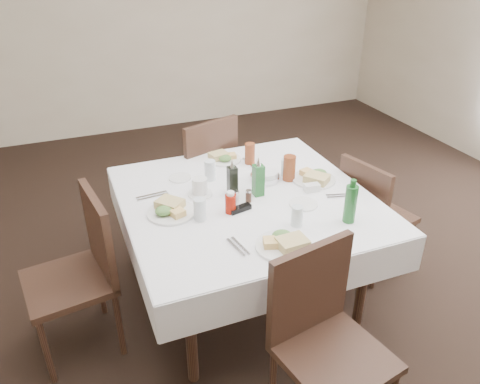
{
  "coord_description": "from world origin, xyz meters",
  "views": [
    {
      "loc": [
        -1.13,
        -2.13,
        2.15
      ],
      "look_at": [
        -0.22,
        0.14,
        0.8
      ],
      "focal_mm": 35.0,
      "sensor_mm": 36.0,
      "label": 1
    }
  ],
  "objects_px": {
    "water_s": "(297,216)",
    "bread_basket": "(265,175)",
    "chair_south": "(322,331)",
    "water_w": "(200,209)",
    "chair_east": "(370,211)",
    "water_n": "(210,170)",
    "green_bottle": "(351,203)",
    "ketchup_bottle": "(230,203)",
    "oil_cruet_green": "(258,179)",
    "coffee_mug": "(200,187)",
    "water_e": "(286,167)",
    "chair_north": "(203,169)",
    "oil_cruet_dark": "(232,179)",
    "chair_west": "(83,265)",
    "dining_table": "(247,208)"
  },
  "relations": [
    {
      "from": "dining_table",
      "to": "green_bottle",
      "type": "xyz_separation_m",
      "value": [
        0.42,
        -0.46,
        0.19
      ]
    },
    {
      "from": "water_e",
      "to": "water_s",
      "type": "bearing_deg",
      "value": -111.17
    },
    {
      "from": "chair_west",
      "to": "green_bottle",
      "type": "distance_m",
      "value": 1.51
    },
    {
      "from": "bread_basket",
      "to": "dining_table",
      "type": "bearing_deg",
      "value": -139.38
    },
    {
      "from": "chair_west",
      "to": "ketchup_bottle",
      "type": "distance_m",
      "value": 0.89
    },
    {
      "from": "dining_table",
      "to": "water_w",
      "type": "bearing_deg",
      "value": -158.33
    },
    {
      "from": "chair_south",
      "to": "water_s",
      "type": "xyz_separation_m",
      "value": [
        0.14,
        0.55,
        0.27
      ]
    },
    {
      "from": "water_s",
      "to": "ketchup_bottle",
      "type": "height_order",
      "value": "ketchup_bottle"
    },
    {
      "from": "water_e",
      "to": "dining_table",
      "type": "bearing_deg",
      "value": -153.41
    },
    {
      "from": "dining_table",
      "to": "chair_north",
      "type": "distance_m",
      "value": 0.86
    },
    {
      "from": "oil_cruet_dark",
      "to": "coffee_mug",
      "type": "height_order",
      "value": "oil_cruet_dark"
    },
    {
      "from": "oil_cruet_dark",
      "to": "oil_cruet_green",
      "type": "relative_size",
      "value": 0.9
    },
    {
      "from": "dining_table",
      "to": "water_w",
      "type": "relative_size",
      "value": 11.47
    },
    {
      "from": "chair_south",
      "to": "water_w",
      "type": "bearing_deg",
      "value": 111.77
    },
    {
      "from": "chair_north",
      "to": "coffee_mug",
      "type": "xyz_separation_m",
      "value": [
        -0.25,
        -0.72,
        0.25
      ]
    },
    {
      "from": "water_s",
      "to": "bread_basket",
      "type": "height_order",
      "value": "water_s"
    },
    {
      "from": "dining_table",
      "to": "coffee_mug",
      "type": "height_order",
      "value": "coffee_mug"
    },
    {
      "from": "chair_east",
      "to": "water_n",
      "type": "distance_m",
      "value": 1.13
    },
    {
      "from": "chair_east",
      "to": "coffee_mug",
      "type": "bearing_deg",
      "value": 170.01
    },
    {
      "from": "chair_east",
      "to": "chair_west",
      "type": "distance_m",
      "value": 1.88
    },
    {
      "from": "water_n",
      "to": "water_e",
      "type": "relative_size",
      "value": 1.16
    },
    {
      "from": "chair_north",
      "to": "bread_basket",
      "type": "height_order",
      "value": "chair_north"
    },
    {
      "from": "chair_south",
      "to": "chair_east",
      "type": "distance_m",
      "value": 1.26
    },
    {
      "from": "water_n",
      "to": "oil_cruet_dark",
      "type": "height_order",
      "value": "oil_cruet_dark"
    },
    {
      "from": "bread_basket",
      "to": "green_bottle",
      "type": "distance_m",
      "value": 0.67
    },
    {
      "from": "water_n",
      "to": "ketchup_bottle",
      "type": "relative_size",
      "value": 0.99
    },
    {
      "from": "water_n",
      "to": "water_s",
      "type": "distance_m",
      "value": 0.73
    },
    {
      "from": "water_n",
      "to": "chair_west",
      "type": "bearing_deg",
      "value": -159.48
    },
    {
      "from": "dining_table",
      "to": "chair_west",
      "type": "xyz_separation_m",
      "value": [
        -0.99,
        -0.02,
        -0.14
      ]
    },
    {
      "from": "water_s",
      "to": "water_w",
      "type": "distance_m",
      "value": 0.53
    },
    {
      "from": "bread_basket",
      "to": "ketchup_bottle",
      "type": "xyz_separation_m",
      "value": [
        -0.35,
        -0.3,
        0.03
      ]
    },
    {
      "from": "water_n",
      "to": "green_bottle",
      "type": "relative_size",
      "value": 0.52
    },
    {
      "from": "chair_north",
      "to": "water_w",
      "type": "distance_m",
      "value": 1.07
    },
    {
      "from": "water_s",
      "to": "green_bottle",
      "type": "xyz_separation_m",
      "value": [
        0.29,
        -0.07,
        0.06
      ]
    },
    {
      "from": "green_bottle",
      "to": "oil_cruet_dark",
      "type": "bearing_deg",
      "value": 131.87
    },
    {
      "from": "chair_east",
      "to": "green_bottle",
      "type": "relative_size",
      "value": 3.42
    },
    {
      "from": "chair_east",
      "to": "oil_cruet_green",
      "type": "xyz_separation_m",
      "value": [
        -0.81,
        0.07,
        0.37
      ]
    },
    {
      "from": "water_e",
      "to": "green_bottle",
      "type": "bearing_deg",
      "value": -83.85
    },
    {
      "from": "water_n",
      "to": "water_e",
      "type": "height_order",
      "value": "water_n"
    },
    {
      "from": "dining_table",
      "to": "oil_cruet_dark",
      "type": "relative_size",
      "value": 6.52
    },
    {
      "from": "oil_cruet_dark",
      "to": "water_w",
      "type": "bearing_deg",
      "value": -142.28
    },
    {
      "from": "water_w",
      "to": "oil_cruet_dark",
      "type": "distance_m",
      "value": 0.35
    },
    {
      "from": "oil_cruet_green",
      "to": "ketchup_bottle",
      "type": "xyz_separation_m",
      "value": [
        -0.23,
        -0.13,
        -0.05
      ]
    },
    {
      "from": "green_bottle",
      "to": "chair_north",
      "type": "bearing_deg",
      "value": 107.82
    },
    {
      "from": "oil_cruet_green",
      "to": "water_w",
      "type": "bearing_deg",
      "value": -161.65
    },
    {
      "from": "chair_north",
      "to": "oil_cruet_dark",
      "type": "relative_size",
      "value": 4.36
    },
    {
      "from": "chair_north",
      "to": "oil_cruet_green",
      "type": "xyz_separation_m",
      "value": [
        0.08,
        -0.85,
        0.31
      ]
    },
    {
      "from": "chair_north",
      "to": "chair_east",
      "type": "height_order",
      "value": "chair_north"
    },
    {
      "from": "chair_north",
      "to": "water_s",
      "type": "bearing_deg",
      "value": -83.73
    },
    {
      "from": "oil_cruet_green",
      "to": "chair_west",
      "type": "bearing_deg",
      "value": -178.77
    }
  ]
}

